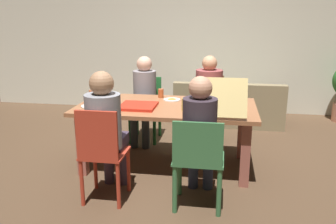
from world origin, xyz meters
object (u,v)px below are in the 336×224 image
(chair_3, at_px, (102,151))
(drinking_glass_1, at_px, (161,93))
(chair_0, at_px, (146,106))
(pizza_box_1, at_px, (225,106))
(person_1, at_px, (209,94))
(person_2, at_px, (200,131))
(plate_1, at_px, (172,99))
(drinking_glass_2, at_px, (92,96))
(chair_2, at_px, (198,160))
(chair_1, at_px, (209,106))
(drinking_glass_0, at_px, (185,105))
(pizza_box_0, at_px, (138,106))
(couch, at_px, (228,107))
(plate_0, at_px, (93,106))
(person_3, at_px, (106,125))
(dining_table, at_px, (167,114))
(person_0, at_px, (144,93))

(chair_3, distance_m, drinking_glass_1, 1.36)
(chair_0, height_order, pizza_box_1, pizza_box_1)
(chair_3, bearing_deg, person_1, 63.25)
(person_2, xyz_separation_m, plate_1, (-0.41, 1.01, 0.04))
(plate_1, height_order, drinking_glass_2, drinking_glass_2)
(chair_3, height_order, drinking_glass_2, chair_3)
(chair_2, height_order, drinking_glass_2, drinking_glass_2)
(chair_1, bearing_deg, chair_3, -115.00)
(drinking_glass_1, height_order, drinking_glass_2, drinking_glass_2)
(person_2, distance_m, drinking_glass_0, 0.60)
(pizza_box_0, distance_m, couch, 2.29)
(chair_3, distance_m, plate_0, 0.85)
(chair_3, height_order, person_3, person_3)
(dining_table, bearing_deg, plate_0, -166.49)
(drinking_glass_0, relative_size, couch, 0.08)
(pizza_box_0, distance_m, drinking_glass_0, 0.53)
(person_2, height_order, drinking_glass_0, person_2)
(pizza_box_1, bearing_deg, person_2, -109.26)
(drinking_glass_0, bearing_deg, dining_table, 136.91)
(chair_1, xyz_separation_m, person_3, (-0.87, -1.72, 0.22))
(plate_0, xyz_separation_m, couch, (1.50, 2.05, -0.47))
(chair_0, height_order, plate_1, chair_0)
(pizza_box_0, xyz_separation_m, drinking_glass_2, (-0.59, 0.17, 0.05))
(person_0, distance_m, person_2, 1.76)
(plate_1, distance_m, drinking_glass_2, 0.93)
(pizza_box_0, bearing_deg, plate_1, 51.56)
(chair_0, relative_size, drinking_glass_1, 8.08)
(plate_1, height_order, couch, plate_1)
(chair_1, xyz_separation_m, plate_0, (-1.22, -1.12, 0.24))
(pizza_box_0, relative_size, couch, 0.23)
(drinking_glass_2, bearing_deg, pizza_box_0, -16.47)
(chair_3, xyz_separation_m, drinking_glass_2, (-0.44, 0.96, 0.28))
(person_0, xyz_separation_m, drinking_glass_2, (-0.44, -0.74, 0.11))
(pizza_box_1, relative_size, couch, 0.37)
(person_2, bearing_deg, plate_1, 111.80)
(chair_0, bearing_deg, drinking_glass_1, -60.82)
(chair_3, distance_m, couch, 3.03)
(chair_2, distance_m, pizza_box_0, 1.08)
(chair_1, distance_m, pizza_box_1, 1.12)
(person_2, bearing_deg, chair_1, 90.00)
(pizza_box_1, relative_size, drinking_glass_0, 4.64)
(pizza_box_0, height_order, drinking_glass_0, drinking_glass_0)
(chair_2, bearing_deg, drinking_glass_0, 106.00)
(person_1, relative_size, person_2, 1.00)
(person_2, bearing_deg, pizza_box_1, 70.74)
(person_2, height_order, drinking_glass_2, person_2)
(person_0, xyz_separation_m, chair_1, (0.87, 0.16, -0.19))
(person_2, relative_size, plate_1, 5.99)
(person_0, bearing_deg, person_2, -60.53)
(chair_1, height_order, drinking_glass_1, chair_1)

